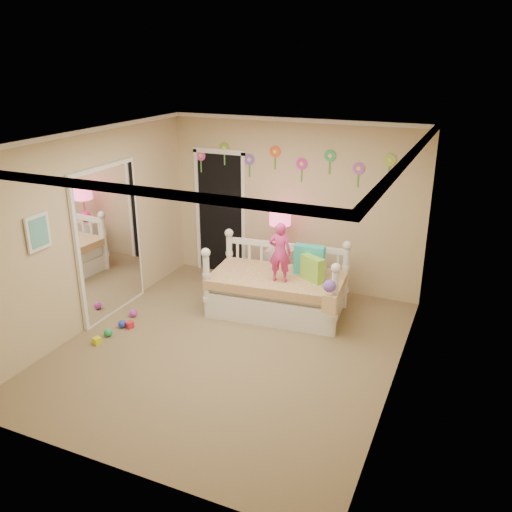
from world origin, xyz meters
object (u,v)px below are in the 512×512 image
at_px(daybed, 277,279).
at_px(child, 280,252).
at_px(table_lamp, 280,220).
at_px(nightstand, 279,270).

height_order(daybed, child, child).
relative_size(daybed, child, 2.26).
relative_size(daybed, table_lamp, 2.63).
bearing_deg(table_lamp, nightstand, 180.00).
xyz_separation_m(daybed, table_lamp, (-0.25, 0.72, 0.63)).
distance_m(daybed, nightstand, 0.78).
bearing_deg(nightstand, child, -65.95).
bearing_deg(nightstand, daybed, -68.27).
distance_m(daybed, table_lamp, 0.98).
relative_size(child, table_lamp, 1.16).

